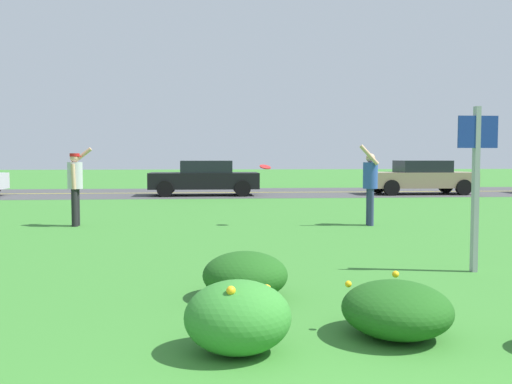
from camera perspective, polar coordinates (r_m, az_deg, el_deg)
ground_plane at (r=13.59m, az=-1.26°, el=-3.19°), size 120.00×120.00×0.00m
highway_strip at (r=25.26m, az=-2.99°, el=-0.07°), size 120.00×7.25×0.01m
highway_center_stripe at (r=25.26m, az=-2.99°, el=-0.06°), size 120.00×0.16×0.00m
daylily_clump_front_left at (r=6.44m, az=-1.10°, el=-8.39°), size 0.96×1.01×0.53m
daylily_clump_near_camera at (r=4.68m, az=-1.84°, el=-12.51°), size 0.88×0.82×0.60m
daylily_clump_mid_left at (r=5.25m, az=14.03°, el=-11.42°), size 0.97×1.03×0.51m
sign_post_near_path at (r=8.33m, az=21.37°, el=1.94°), size 0.56×0.10×2.29m
person_thrower_red_cap_gray_shirt at (r=13.63m, az=-17.81°, el=1.02°), size 0.53×0.50×1.83m
person_catcher_blue_shirt at (r=13.39m, az=11.46°, el=0.99°), size 0.49×0.50×1.89m
frisbee_red at (r=13.03m, az=0.93°, el=2.55°), size 0.27×0.26×0.14m
car_tan_center_left at (r=25.30m, az=16.29°, el=1.47°), size 4.50×2.00×1.45m
car_black_center_right at (r=23.58m, az=-5.22°, el=1.45°), size 4.50×2.00×1.45m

